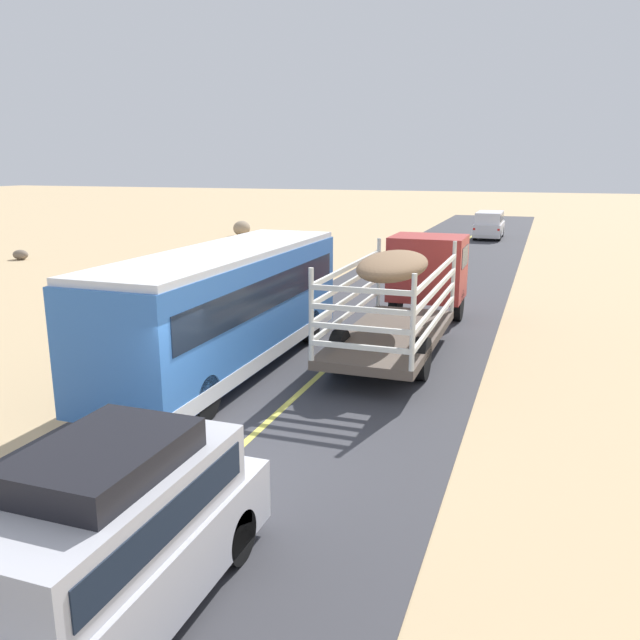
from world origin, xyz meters
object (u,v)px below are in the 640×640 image
bus (227,306)px  boulder_far_horizon (242,228)px  livestock_truck (416,279)px  boulder_mid_field (20,255)px  car_far (489,224)px  suv_near (112,535)px

bus → boulder_far_horizon: bearing=115.6°
livestock_truck → boulder_mid_field: bearing=160.4°
car_far → boulder_far_horizon: car_far is taller
bus → boulder_far_horizon: (-14.19, 29.65, -1.18)m
bus → boulder_far_horizon: size_ratio=6.33×
suv_near → boulder_mid_field: suv_near is taller
bus → boulder_far_horizon: 32.89m
car_far → livestock_truck: bearing=-89.7°
suv_near → bus: size_ratio=0.46×
suv_near → livestock_truck: (0.70, 14.46, 0.64)m
suv_near → car_far: 42.87m
livestock_truck → car_far: size_ratio=2.10×
suv_near → bus: 9.61m
livestock_truck → bus: size_ratio=0.97×
bus → car_far: (3.72, 33.82, -0.66)m
suv_near → boulder_mid_field: (-23.73, 23.17, -0.87)m
livestock_truck → bus: (-3.88, -5.41, -0.04)m
livestock_truck → boulder_mid_field: size_ratio=10.45×
boulder_far_horizon → bus: bearing=-64.4°
suv_near → boulder_far_horizon: 42.42m
boulder_mid_field → boulder_far_horizon: bearing=67.7°
car_far → boulder_far_horizon: (-17.91, -4.17, -0.53)m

